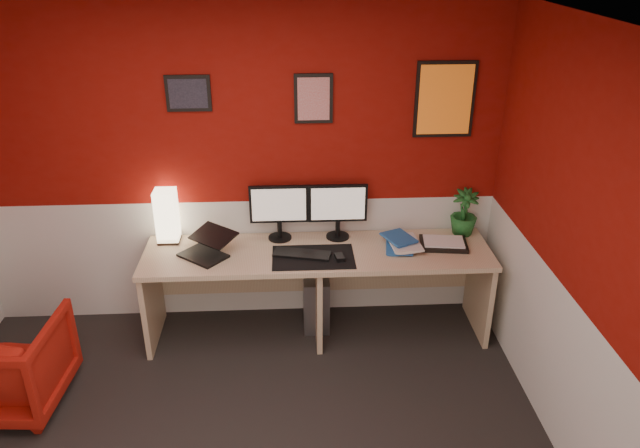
{
  "coord_description": "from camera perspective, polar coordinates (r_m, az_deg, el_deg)",
  "views": [
    {
      "loc": [
        0.39,
        -2.61,
        2.88
      ],
      "look_at": [
        0.6,
        1.21,
        1.05
      ],
      "focal_mm": 34.2,
      "sensor_mm": 36.0,
      "label": 1
    }
  ],
  "objects": [
    {
      "name": "pc_tower",
      "position": [
        4.96,
        -0.4,
        -6.79
      ],
      "size": [
        0.2,
        0.45,
        0.45
      ],
      "primitive_type": "cube",
      "rotation": [
        0.0,
        0.0,
        -0.0
      ],
      "color": "#99999E",
      "rests_on": "ground"
    },
    {
      "name": "ceiling",
      "position": [
        2.67,
        -12.09,
        16.85
      ],
      "size": [
        4.0,
        3.5,
        0.01
      ],
      "primitive_type": "cube",
      "color": "white",
      "rests_on": "ground"
    },
    {
      "name": "book_top",
      "position": [
        4.6,
        6.4,
        -1.58
      ],
      "size": [
        0.28,
        0.31,
        0.02
      ],
      "primitive_type": "imported",
      "rotation": [
        0.0,
        0.0,
        0.42
      ],
      "color": "#21569A",
      "rests_on": "book_middle"
    },
    {
      "name": "desk_mat",
      "position": [
        4.47,
        -0.64,
        -3.11
      ],
      "size": [
        0.6,
        0.38,
        0.01
      ],
      "primitive_type": "cube",
      "color": "black",
      "rests_on": "desk"
    },
    {
      "name": "book_bottom",
      "position": [
        4.62,
        6.19,
        -2.12
      ],
      "size": [
        0.24,
        0.29,
        0.03
      ],
      "primitive_type": "imported",
      "rotation": [
        0.0,
        0.0,
        -0.15
      ],
      "color": "#21569A",
      "rests_on": "desk"
    },
    {
      "name": "potted_plant",
      "position": [
        4.87,
        13.34,
        1.07
      ],
      "size": [
        0.24,
        0.24,
        0.37
      ],
      "primitive_type": "imported",
      "rotation": [
        0.0,
        0.0,
        -0.17
      ],
      "color": "#19591E",
      "rests_on": "desk"
    },
    {
      "name": "shoji_lamp",
      "position": [
        4.76,
        -14.12,
        0.61
      ],
      "size": [
        0.16,
        0.16,
        0.4
      ],
      "primitive_type": "cube",
      "color": "#FFE5B2",
      "rests_on": "desk"
    },
    {
      "name": "art_center",
      "position": [
        4.48,
        -0.61,
        11.65
      ],
      "size": [
        0.28,
        0.02,
        0.36
      ],
      "primitive_type": "cube",
      "color": "red",
      "rests_on": "wall_back"
    },
    {
      "name": "armchair",
      "position": [
        4.6,
        -27.2,
        -11.51
      ],
      "size": [
        0.73,
        0.75,
        0.64
      ],
      "primitive_type": "imported",
      "rotation": [
        0.0,
        0.0,
        3.07
      ],
      "color": "#A61106",
      "rests_on": "ground"
    },
    {
      "name": "laptop",
      "position": [
        4.51,
        -10.97,
        -1.8
      ],
      "size": [
        0.4,
        0.39,
        0.22
      ],
      "primitive_type": "cube",
      "rotation": [
        0.0,
        0.0,
        -0.7
      ],
      "color": "black",
      "rests_on": "desk"
    },
    {
      "name": "keyboard",
      "position": [
        4.49,
        -1.69,
        -2.81
      ],
      "size": [
        0.44,
        0.23,
        0.02
      ],
      "primitive_type": "cube",
      "rotation": [
        0.0,
        0.0,
        -0.23
      ],
      "color": "black",
      "rests_on": "desk_mat"
    },
    {
      "name": "monitor_right",
      "position": [
        4.64,
        1.7,
        1.96
      ],
      "size": [
        0.45,
        0.06,
        0.58
      ],
      "primitive_type": "cube",
      "color": "black",
      "rests_on": "desk"
    },
    {
      "name": "wainscot_right",
      "position": [
        3.88,
        22.87,
        -14.7
      ],
      "size": [
        0.01,
        3.5,
        1.0
      ],
      "primitive_type": "cube",
      "color": "silver",
      "rests_on": "ground"
    },
    {
      "name": "book_middle",
      "position": [
        4.6,
        6.58,
        -1.91
      ],
      "size": [
        0.25,
        0.32,
        0.02
      ],
      "primitive_type": "imported",
      "rotation": [
        0.0,
        0.0,
        0.09
      ],
      "color": "silver",
      "rests_on": "book_bottom"
    },
    {
      "name": "wall_right",
      "position": [
        3.47,
        25.03,
        -5.09
      ],
      "size": [
        0.01,
        3.5,
        2.5
      ],
      "primitive_type": "cube",
      "color": "maroon",
      "rests_on": "ground"
    },
    {
      "name": "zen_tray",
      "position": [
        4.72,
        11.48,
        -1.83
      ],
      "size": [
        0.38,
        0.29,
        0.03
      ],
      "primitive_type": "cube",
      "rotation": [
        0.0,
        0.0,
        -0.13
      ],
      "color": "black",
      "rests_on": "desk"
    },
    {
      "name": "wainscot_back",
      "position": [
        4.98,
        -7.26,
        -3.18
      ],
      "size": [
        4.0,
        0.01,
        1.0
      ],
      "primitive_type": "cube",
      "color": "silver",
      "rests_on": "ground"
    },
    {
      "name": "art_left",
      "position": [
        4.52,
        -12.23,
        11.86
      ],
      "size": [
        0.32,
        0.02,
        0.26
      ],
      "primitive_type": "cube",
      "color": "black",
      "rests_on": "wall_back"
    },
    {
      "name": "art_right",
      "position": [
        4.63,
        11.6,
        11.33
      ],
      "size": [
        0.44,
        0.02,
        0.56
      ],
      "primitive_type": "cube",
      "color": "orange",
      "rests_on": "wall_back"
    },
    {
      "name": "mouse",
      "position": [
        4.43,
        1.84,
        -3.12
      ],
      "size": [
        0.08,
        0.11,
        0.03
      ],
      "primitive_type": "cube",
      "rotation": [
        0.0,
        0.0,
        0.16
      ],
      "color": "black",
      "rests_on": "desk_mat"
    },
    {
      "name": "desk",
      "position": [
        4.74,
        -0.21,
        -6.43
      ],
      "size": [
        2.6,
        0.65,
        0.73
      ],
      "primitive_type": "cube",
      "color": "tan",
      "rests_on": "ground"
    },
    {
      "name": "wall_back",
      "position": [
        4.67,
        -7.76,
        4.94
      ],
      "size": [
        4.0,
        0.01,
        2.5
      ],
      "primitive_type": "cube",
      "color": "maroon",
      "rests_on": "ground"
    },
    {
      "name": "monitor_left",
      "position": [
        4.63,
        -3.87,
        1.85
      ],
      "size": [
        0.45,
        0.06,
        0.58
      ],
      "primitive_type": "cube",
      "color": "black",
      "rests_on": "desk"
    }
  ]
}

